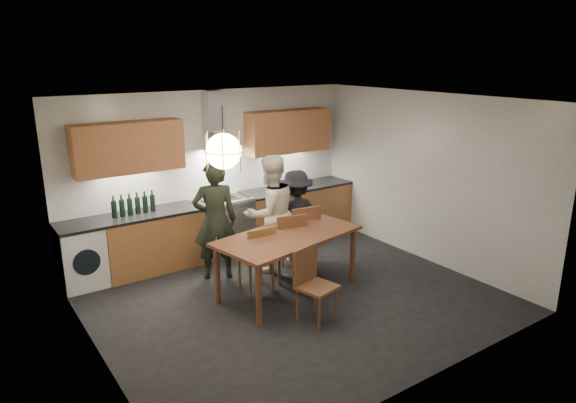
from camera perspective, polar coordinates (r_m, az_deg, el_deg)
ground at (r=7.01m, az=0.42°, el=-10.51°), size 5.00×5.00×0.00m
room_shell at (r=6.42m, az=0.45°, el=3.22°), size 5.02×4.52×2.61m
counter_run at (r=8.39m, az=-7.12°, el=-2.70°), size 5.00×0.62×0.90m
range_stove at (r=8.38m, az=-7.24°, el=-2.79°), size 0.90×0.60×0.92m
wall_fixtures at (r=8.14m, az=-7.99°, el=7.02°), size 4.30×0.54×1.10m
pendant_lamp at (r=5.75m, az=-7.18°, el=5.56°), size 0.43×0.43×0.70m
dining_table at (r=6.86m, az=0.02°, el=-4.41°), size 2.11×1.32×0.83m
chair_back_left at (r=6.96m, az=-3.30°, el=-5.91°), size 0.45×0.45×0.93m
chair_back_mid at (r=7.27m, az=0.12°, el=-4.54°), size 0.54×0.54×1.00m
chair_back_right at (r=7.57m, az=1.61°, el=-3.62°), size 0.52×0.52×1.02m
chair_front at (r=6.26m, az=2.63°, el=-8.62°), size 0.50×0.50×0.92m
person_left at (r=7.34m, az=-8.11°, el=-2.10°), size 0.74×0.61×1.73m
person_mid at (r=7.54m, az=-1.98°, el=-1.35°), size 0.87×0.69×1.75m
person_right at (r=7.93m, az=0.89°, el=-1.63°), size 1.05×0.78×1.44m
mixing_bowl at (r=8.79m, az=-0.77°, el=1.60°), size 0.29×0.29×0.07m
stock_pot at (r=9.02m, az=1.99°, el=2.17°), size 0.18×0.18×0.13m
wine_bottles at (r=7.71m, az=-16.78°, el=-0.24°), size 0.64×0.08×0.32m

